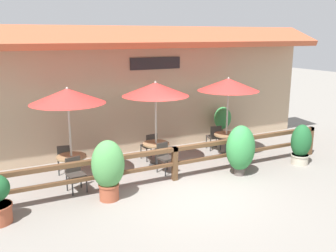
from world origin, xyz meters
name	(u,v)px	position (x,y,z in m)	size (l,w,h in m)	color
ground_plane	(194,194)	(0.00, 0.00, 0.00)	(60.00, 60.00, 0.00)	gray
building_facade	(133,89)	(0.00, 4.10, 2.16)	(14.28, 1.49, 4.23)	tan
patio_railing	(175,156)	(0.00, 1.05, 0.70)	(10.40, 0.14, 0.95)	brown
patio_umbrella_near	(68,96)	(-2.56, 2.23, 2.37)	(1.98, 1.98, 2.61)	#B7B2A8
dining_table_near	(72,161)	(-2.56, 2.23, 0.58)	(0.81, 0.81, 0.74)	olive
chair_near_streetside	(75,173)	(-2.63, 1.54, 0.50)	(0.48, 0.48, 0.88)	#332D28
chair_near_wallside	(65,157)	(-2.61, 2.93, 0.50)	(0.49, 0.49, 0.88)	#332D28
patio_umbrella_middle	(156,89)	(0.03, 2.34, 2.37)	(1.98, 1.98, 2.61)	#B7B2A8
dining_table_middle	(156,148)	(0.03, 2.34, 0.58)	(0.81, 0.81, 0.74)	olive
chair_middle_streetside	(165,156)	(0.03, 1.72, 0.50)	(0.51, 0.51, 0.88)	#332D28
chair_middle_wallside	(150,145)	(0.09, 2.95, 0.50)	(0.46, 0.46, 0.88)	#332D28
patio_umbrella_far	(228,85)	(2.56, 2.24, 2.37)	(1.98, 1.98, 2.61)	#B7B2A8
dining_table_far	(226,138)	(2.56, 2.24, 0.58)	(0.81, 0.81, 0.74)	olive
chair_far_streetside	(240,146)	(2.61, 1.56, 0.50)	(0.46, 0.46, 0.88)	#332D28
chair_far_wallside	(214,136)	(2.55, 2.93, 0.50)	(0.49, 0.49, 0.88)	#332D28
potted_plant_entrance_palm	(108,168)	(-2.02, 0.65, 0.82)	(0.80, 0.72, 1.51)	#9E4C33
potted_plant_small_flowering	(301,144)	(4.12, 0.48, 0.64)	(0.65, 0.59, 1.26)	#B7AD99
potted_plant_broad_leaf	(241,149)	(1.86, 0.57, 0.79)	(0.85, 0.76, 1.46)	#564C47
potted_plant_corner_fern	(223,120)	(3.30, 3.55, 0.87)	(0.64, 0.58, 1.36)	#564C47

